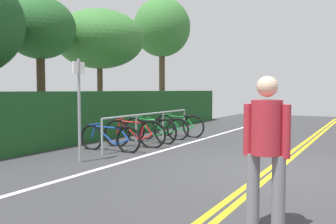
% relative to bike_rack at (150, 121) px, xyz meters
% --- Properties ---
extents(ground_plane, '(30.78, 11.22, 0.05)m').
position_rel_bike_rack_xyz_m(ground_plane, '(-1.95, -3.81, -0.64)').
color(ground_plane, '#353538').
extents(centre_line_yellow_inner, '(27.70, 0.10, 0.00)m').
position_rel_bike_rack_xyz_m(centre_line_yellow_inner, '(-1.95, -3.89, -0.61)').
color(centre_line_yellow_inner, gold).
rests_on(centre_line_yellow_inner, ground_plane).
extents(centre_line_yellow_outer, '(27.70, 0.10, 0.00)m').
position_rel_bike_rack_xyz_m(centre_line_yellow_outer, '(-1.95, -3.73, -0.61)').
color(centre_line_yellow_outer, gold).
rests_on(centre_line_yellow_outer, ground_plane).
extents(bike_lane_stripe_white, '(27.70, 0.12, 0.00)m').
position_rel_bike_rack_xyz_m(bike_lane_stripe_white, '(-1.95, -0.94, -0.61)').
color(bike_lane_stripe_white, white).
rests_on(bike_lane_stripe_white, ground_plane).
extents(bike_rack, '(4.25, 0.05, 0.84)m').
position_rel_bike_rack_xyz_m(bike_rack, '(0.00, 0.00, 0.00)').
color(bike_rack, '#9EA0A5').
rests_on(bike_rack, ground_plane).
extents(bicycle_0, '(0.46, 1.73, 0.69)m').
position_rel_bike_rack_xyz_m(bicycle_0, '(-1.64, 0.14, -0.30)').
color(bicycle_0, black).
rests_on(bicycle_0, ground_plane).
extents(bicycle_1, '(0.54, 1.68, 0.76)m').
position_rel_bike_rack_xyz_m(bicycle_1, '(-0.83, -0.03, -0.26)').
color(bicycle_1, black).
rests_on(bicycle_1, ground_plane).
extents(bicycle_2, '(0.46, 1.81, 0.75)m').
position_rel_bike_rack_xyz_m(bicycle_2, '(0.06, 0.06, -0.26)').
color(bicycle_2, black).
rests_on(bicycle_2, ground_plane).
extents(bicycle_3, '(0.65, 1.60, 0.69)m').
position_rel_bike_rack_xyz_m(bicycle_3, '(0.77, 0.09, -0.29)').
color(bicycle_3, black).
rests_on(bicycle_3, ground_plane).
extents(bicycle_4, '(0.46, 1.72, 0.74)m').
position_rel_bike_rack_xyz_m(bicycle_4, '(1.64, -0.04, -0.27)').
color(bicycle_4, black).
rests_on(bicycle_4, ground_plane).
extents(pedestrian, '(0.32, 0.49, 1.63)m').
position_rel_bike_rack_xyz_m(pedestrian, '(-4.85, -4.44, 0.32)').
color(pedestrian, slate).
rests_on(pedestrian, ground_plane).
extents(sign_post_near, '(0.36, 0.06, 2.11)m').
position_rel_bike_rack_xyz_m(sign_post_near, '(-3.02, -0.17, 0.66)').
color(sign_post_near, gray).
rests_on(sign_post_near, ground_plane).
extents(hedge_backdrop, '(13.20, 1.40, 1.44)m').
position_rel_bike_rack_xyz_m(hedge_backdrop, '(1.50, 2.18, 0.10)').
color(hedge_backdrop, '#1C4C21').
rests_on(hedge_backdrop, ground_plane).
extents(tree_mid, '(2.17, 2.17, 4.32)m').
position_rel_bike_rack_xyz_m(tree_mid, '(-0.62, 3.59, 2.72)').
color(tree_mid, '#473323').
rests_on(tree_mid, ground_plane).
extents(tree_far_right, '(3.28, 3.28, 4.42)m').
position_rel_bike_rack_xyz_m(tree_far_right, '(2.08, 3.50, 2.72)').
color(tree_far_right, brown).
rests_on(tree_far_right, ground_plane).
extents(tree_extra, '(2.66, 2.66, 5.77)m').
position_rel_bike_rack_xyz_m(tree_extra, '(6.46, 3.38, 3.76)').
color(tree_extra, brown).
rests_on(tree_extra, ground_plane).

